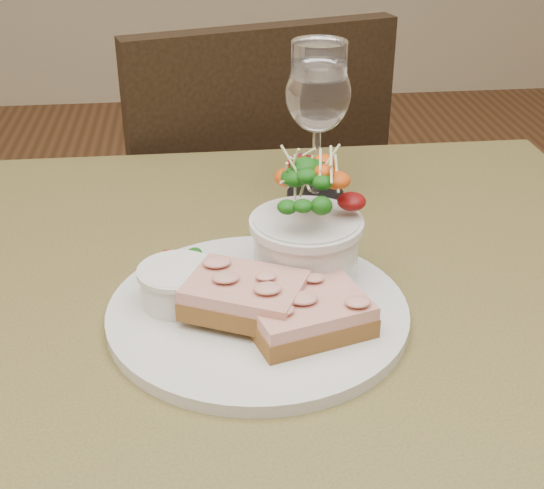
{
  "coord_description": "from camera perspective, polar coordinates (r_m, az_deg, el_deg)",
  "views": [
    {
      "loc": [
        -0.08,
        -0.6,
        1.14
      ],
      "look_at": [
        -0.02,
        0.01,
        0.81
      ],
      "focal_mm": 50.0,
      "sensor_mm": 36.0,
      "label": 1
    }
  ],
  "objects": [
    {
      "name": "sandwich_front",
      "position": [
        0.66,
        2.68,
        -5.21
      ],
      "size": [
        0.12,
        0.1,
        0.03
      ],
      "rotation": [
        0.0,
        0.0,
        0.29
      ],
      "color": "#513715",
      "rests_on": "dinner_plate"
    },
    {
      "name": "dinner_plate",
      "position": [
        0.7,
        -1.07,
        -5.1
      ],
      "size": [
        0.28,
        0.28,
        0.01
      ],
      "primitive_type": "cylinder",
      "color": "silver",
      "rests_on": "cafe_table"
    },
    {
      "name": "ramekin",
      "position": [
        0.7,
        -7.14,
        -2.95
      ],
      "size": [
        0.07,
        0.07,
        0.04
      ],
      "color": "silver",
      "rests_on": "dinner_plate"
    },
    {
      "name": "wine_glass",
      "position": [
        0.89,
        3.49,
        10.92
      ],
      "size": [
        0.08,
        0.08,
        0.18
      ],
      "color": "white",
      "rests_on": "cafe_table"
    },
    {
      "name": "garnish",
      "position": [
        0.76,
        -7.13,
        -1.16
      ],
      "size": [
        0.05,
        0.04,
        0.02
      ],
      "color": "#0A380A",
      "rests_on": "dinner_plate"
    },
    {
      "name": "sandwich_back",
      "position": [
        0.67,
        -2.03,
        -3.85
      ],
      "size": [
        0.12,
        0.11,
        0.03
      ],
      "rotation": [
        0.0,
        0.0,
        -0.44
      ],
      "color": "#513715",
      "rests_on": "dinner_plate"
    },
    {
      "name": "cafe_table",
      "position": [
        0.78,
        1.35,
        -10.83
      ],
      "size": [
        0.8,
        0.8,
        0.75
      ],
      "color": "#4B4220",
      "rests_on": "ground"
    },
    {
      "name": "chair_far",
      "position": [
        1.52,
        -2.91,
        -5.43
      ],
      "size": [
        0.52,
        0.52,
        0.9
      ],
      "rotation": [
        0.0,
        0.0,
        3.42
      ],
      "color": "black",
      "rests_on": "ground"
    },
    {
      "name": "salad_bowl",
      "position": [
        0.71,
        2.61,
        1.8
      ],
      "size": [
        0.1,
        0.1,
        0.13
      ],
      "color": "silver",
      "rests_on": "dinner_plate"
    }
  ]
}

